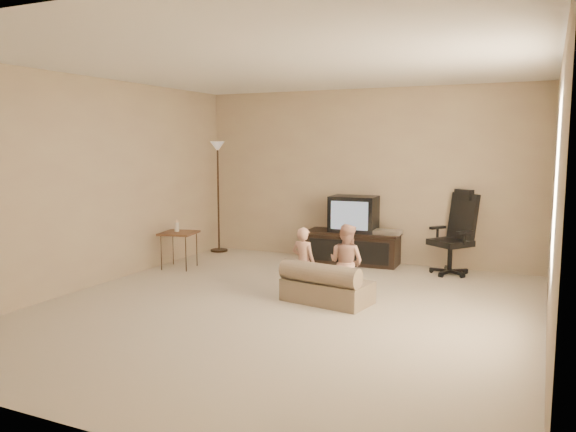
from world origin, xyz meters
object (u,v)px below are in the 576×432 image
tv_stand (354,236)px  side_table (179,233)px  floor_lamp (218,172)px  child_sofa (325,286)px  toddler_left (303,262)px  toddler_right (346,262)px  office_chair (454,244)px

tv_stand → side_table: (-2.10, -1.31, 0.08)m
side_table → floor_lamp: 1.51m
tv_stand → child_sofa: size_ratio=1.38×
toddler_left → toddler_right: (0.48, 0.07, 0.03)m
office_chair → floor_lamp: size_ratio=0.64×
floor_lamp → child_sofa: bearing=-38.0°
toddler_left → side_table: bearing=-8.0°
office_chair → floor_lamp: (-3.66, 0.05, 0.88)m
office_chair → child_sofa: (-1.05, -1.99, -0.22)m
floor_lamp → toddler_left: (2.30, -1.92, -0.88)m
floor_lamp → toddler_right: bearing=-33.7°
toddler_left → tv_stand: bearing=-79.6°
child_sofa → toddler_right: 0.35m
toddler_left → office_chair: bearing=-117.3°
floor_lamp → child_sofa: (2.61, -2.04, -1.09)m
tv_stand → floor_lamp: bearing=178.3°
side_table → toddler_left: 2.25m
office_chair → toddler_left: size_ratio=1.41×
tv_stand → floor_lamp: floor_lamp is taller
floor_lamp → side_table: bearing=-83.5°
tv_stand → toddler_right: bearing=-76.7°
child_sofa → toddler_right: size_ratio=1.18×
toddler_right → tv_stand: bearing=-60.6°
office_chair → toddler_right: (-0.88, -1.81, 0.02)m
tv_stand → child_sofa: tv_stand is taller
floor_lamp → office_chair: bearing=-0.7°
floor_lamp → tv_stand: bearing=1.0°
child_sofa → toddler_right: (0.17, 0.18, 0.24)m
toddler_left → toddler_right: 0.49m
side_table → office_chair: bearing=19.2°
side_table → floor_lamp: (-0.15, 1.27, 0.79)m
office_chair → toddler_left: bearing=-89.9°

